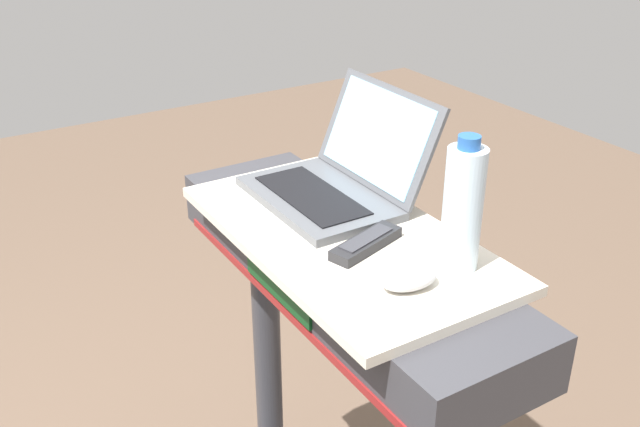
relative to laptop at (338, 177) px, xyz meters
name	(u,v)px	position (x,y,z in m)	size (l,w,h in m)	color
desk_board	(342,235)	(0.13, -0.08, -0.06)	(0.69, 0.37, 0.02)	beige
laptop	(338,177)	(0.00, 0.00, 0.00)	(0.34, 0.30, 0.22)	#515459
computer_mouse	(409,278)	(0.36, -0.09, -0.03)	(0.06, 0.10, 0.03)	#B2B2B7
water_bottle	(463,208)	(0.35, 0.02, 0.07)	(0.07, 0.07, 0.24)	silver
tv_remote	(366,243)	(0.21, -0.08, -0.03)	(0.09, 0.17, 0.02)	#232326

